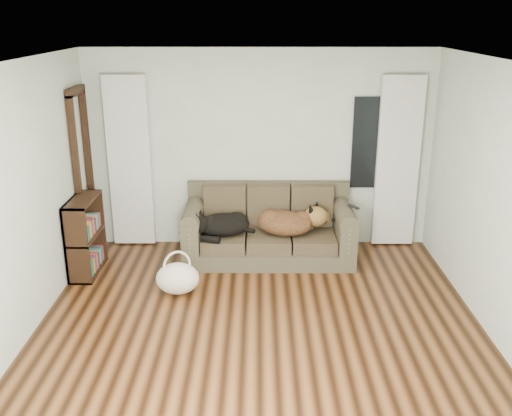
{
  "coord_description": "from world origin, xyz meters",
  "views": [
    {
      "loc": [
        -0.01,
        -4.8,
        3.0
      ],
      "look_at": [
        -0.04,
        1.6,
        0.8
      ],
      "focal_mm": 40.0,
      "sensor_mm": 36.0,
      "label": 1
    }
  ],
  "objects_px": {
    "dog_shepherd": "(288,223)",
    "bookshelf": "(85,233)",
    "tote_bag": "(178,280)",
    "dog_black_lab": "(221,225)",
    "sofa": "(269,225)"
  },
  "relations": [
    {
      "from": "dog_black_lab",
      "to": "dog_shepherd",
      "type": "distance_m",
      "value": 0.85
    },
    {
      "from": "dog_black_lab",
      "to": "dog_shepherd",
      "type": "bearing_deg",
      "value": -2.76
    },
    {
      "from": "dog_black_lab",
      "to": "bookshelf",
      "type": "bearing_deg",
      "value": -175.55
    },
    {
      "from": "dog_shepherd",
      "to": "bookshelf",
      "type": "bearing_deg",
      "value": 25.7
    },
    {
      "from": "tote_bag",
      "to": "dog_shepherd",
      "type": "bearing_deg",
      "value": 36.61
    },
    {
      "from": "dog_shepherd",
      "to": "bookshelf",
      "type": "distance_m",
      "value": 2.48
    },
    {
      "from": "sofa",
      "to": "dog_black_lab",
      "type": "height_order",
      "value": "sofa"
    },
    {
      "from": "bookshelf",
      "to": "tote_bag",
      "type": "bearing_deg",
      "value": -33.28
    },
    {
      "from": "bookshelf",
      "to": "dog_shepherd",
      "type": "bearing_deg",
      "value": 1.4
    },
    {
      "from": "tote_bag",
      "to": "bookshelf",
      "type": "bearing_deg",
      "value": 154.4
    },
    {
      "from": "tote_bag",
      "to": "bookshelf",
      "type": "relative_size",
      "value": 0.52
    },
    {
      "from": "sofa",
      "to": "dog_black_lab",
      "type": "relative_size",
      "value": 3.22
    },
    {
      "from": "sofa",
      "to": "tote_bag",
      "type": "height_order",
      "value": "sofa"
    },
    {
      "from": "sofa",
      "to": "bookshelf",
      "type": "bearing_deg",
      "value": -168.88
    },
    {
      "from": "sofa",
      "to": "tote_bag",
      "type": "bearing_deg",
      "value": -136.17
    }
  ]
}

